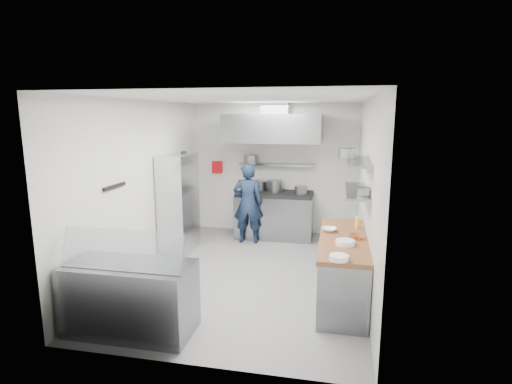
% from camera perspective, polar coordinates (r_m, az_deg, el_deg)
% --- Properties ---
extents(floor, '(5.00, 5.00, 0.00)m').
position_cam_1_polar(floor, '(6.68, -1.04, -11.56)').
color(floor, slate).
rests_on(floor, ground).
extents(ceiling, '(5.00, 5.00, 0.00)m').
position_cam_1_polar(ceiling, '(6.18, -1.13, 13.19)').
color(ceiling, silver).
rests_on(ceiling, wall_back).
extents(wall_back, '(3.60, 2.80, 0.02)m').
position_cam_1_polar(wall_back, '(8.71, 2.48, 3.31)').
color(wall_back, white).
rests_on(wall_back, floor).
extents(wall_front, '(3.60, 2.80, 0.02)m').
position_cam_1_polar(wall_front, '(3.95, -8.99, -6.29)').
color(wall_front, white).
rests_on(wall_front, floor).
extents(wall_left, '(2.80, 5.00, 0.02)m').
position_cam_1_polar(wall_left, '(6.89, -15.86, 0.86)').
color(wall_left, white).
rests_on(wall_left, floor).
extents(wall_right, '(2.80, 5.00, 0.02)m').
position_cam_1_polar(wall_right, '(6.16, 15.51, -0.31)').
color(wall_right, white).
rests_on(wall_right, floor).
extents(gas_range, '(1.60, 0.80, 0.90)m').
position_cam_1_polar(gas_range, '(8.49, 2.67, -3.43)').
color(gas_range, gray).
rests_on(gas_range, floor).
extents(cooktop, '(1.57, 0.78, 0.06)m').
position_cam_1_polar(cooktop, '(8.38, 2.70, -0.25)').
color(cooktop, black).
rests_on(cooktop, gas_range).
extents(stock_pot_left, '(0.30, 0.30, 0.20)m').
position_cam_1_polar(stock_pot_left, '(8.61, 0.55, 0.94)').
color(stock_pot_left, slate).
rests_on(stock_pot_left, cooktop).
extents(stock_pot_mid, '(0.32, 0.32, 0.24)m').
position_cam_1_polar(stock_pot_mid, '(8.44, 2.70, 0.87)').
color(stock_pot_mid, slate).
rests_on(stock_pot_mid, cooktop).
extents(stock_pot_right, '(0.26, 0.26, 0.16)m').
position_cam_1_polar(stock_pot_right, '(8.23, 6.41, 0.25)').
color(stock_pot_right, slate).
rests_on(stock_pot_right, cooktop).
extents(over_range_shelf, '(1.60, 0.30, 0.04)m').
position_cam_1_polar(over_range_shelf, '(8.52, 2.98, 3.95)').
color(over_range_shelf, gray).
rests_on(over_range_shelf, wall_back).
extents(shelf_pot_a, '(0.29, 0.29, 0.18)m').
position_cam_1_polar(shelf_pot_a, '(8.50, -0.77, 4.69)').
color(shelf_pot_a, slate).
rests_on(shelf_pot_a, over_range_shelf).
extents(extractor_hood, '(1.90, 1.15, 0.55)m').
position_cam_1_polar(extractor_hood, '(8.05, 2.60, 9.11)').
color(extractor_hood, gray).
rests_on(extractor_hood, wall_back).
extents(hood_duct, '(0.55, 0.55, 0.24)m').
position_cam_1_polar(hood_duct, '(8.27, 2.86, 11.79)').
color(hood_duct, slate).
rests_on(hood_duct, extractor_hood).
extents(red_firebox, '(0.22, 0.10, 0.26)m').
position_cam_1_polar(red_firebox, '(8.93, -5.55, 3.59)').
color(red_firebox, red).
rests_on(red_firebox, wall_back).
extents(chef, '(0.63, 0.44, 1.62)m').
position_cam_1_polar(chef, '(8.02, -1.17, -1.63)').
color(chef, '#132039').
rests_on(chef, floor).
extents(wire_rack, '(0.50, 0.90, 1.85)m').
position_cam_1_polar(wire_rack, '(7.63, -10.98, -1.62)').
color(wire_rack, silver).
rests_on(wire_rack, floor).
extents(rack_bin_a, '(0.17, 0.22, 0.20)m').
position_cam_1_polar(rack_bin_a, '(7.88, -10.25, -2.12)').
color(rack_bin_a, white).
rests_on(rack_bin_a, wire_rack).
extents(rack_bin_b, '(0.13, 0.17, 0.15)m').
position_cam_1_polar(rack_bin_b, '(8.01, -9.71, 1.77)').
color(rack_bin_b, yellow).
rests_on(rack_bin_b, wire_rack).
extents(rack_jar, '(0.12, 0.12, 0.18)m').
position_cam_1_polar(rack_jar, '(7.67, -10.24, 5.11)').
color(rack_jar, black).
rests_on(rack_jar, wire_rack).
extents(knife_strip, '(0.04, 0.55, 0.05)m').
position_cam_1_polar(knife_strip, '(6.08, -19.56, 0.76)').
color(knife_strip, black).
rests_on(knife_strip, wall_left).
extents(prep_counter_base, '(0.62, 2.00, 0.84)m').
position_cam_1_polar(prep_counter_base, '(5.84, 12.22, -10.81)').
color(prep_counter_base, gray).
rests_on(prep_counter_base, floor).
extents(prep_counter_top, '(0.65, 2.04, 0.06)m').
position_cam_1_polar(prep_counter_top, '(5.69, 12.40, -6.60)').
color(prep_counter_top, brown).
rests_on(prep_counter_top, prep_counter_base).
extents(plate_stack_a, '(0.22, 0.22, 0.06)m').
position_cam_1_polar(plate_stack_a, '(4.79, 11.78, -9.17)').
color(plate_stack_a, white).
rests_on(plate_stack_a, prep_counter_top).
extents(plate_stack_b, '(0.25, 0.25, 0.06)m').
position_cam_1_polar(plate_stack_b, '(5.35, 12.62, -7.05)').
color(plate_stack_b, white).
rests_on(plate_stack_b, prep_counter_top).
extents(copper_pan, '(0.18, 0.18, 0.06)m').
position_cam_1_polar(copper_pan, '(5.65, 14.13, -6.17)').
color(copper_pan, '#D4683B').
rests_on(copper_pan, prep_counter_top).
extents(squeeze_bottle, '(0.05, 0.05, 0.18)m').
position_cam_1_polar(squeeze_bottle, '(6.14, 14.21, -4.20)').
color(squeeze_bottle, yellow).
rests_on(squeeze_bottle, prep_counter_top).
extents(mixing_bowl, '(0.24, 0.24, 0.05)m').
position_cam_1_polar(mixing_bowl, '(5.90, 10.38, -5.29)').
color(mixing_bowl, white).
rests_on(mixing_bowl, prep_counter_top).
extents(wall_shelf_lower, '(0.30, 1.30, 0.04)m').
position_cam_1_polar(wall_shelf_lower, '(5.83, 14.19, 0.15)').
color(wall_shelf_lower, gray).
rests_on(wall_shelf_lower, wall_right).
extents(wall_shelf_upper, '(0.30, 1.30, 0.04)m').
position_cam_1_polar(wall_shelf_upper, '(5.77, 14.38, 4.25)').
color(wall_shelf_upper, gray).
rests_on(wall_shelf_upper, wall_right).
extents(shelf_pot_c, '(0.20, 0.20, 0.10)m').
position_cam_1_polar(shelf_pot_c, '(5.45, 15.29, 0.10)').
color(shelf_pot_c, slate).
rests_on(shelf_pot_c, wall_shelf_lower).
extents(shelf_pot_d, '(0.28, 0.28, 0.14)m').
position_cam_1_polar(shelf_pot_d, '(6.04, 12.99, 5.46)').
color(shelf_pot_d, slate).
rests_on(shelf_pot_d, wall_shelf_upper).
extents(display_case, '(1.50, 0.70, 0.85)m').
position_cam_1_polar(display_case, '(5.12, -17.51, -14.22)').
color(display_case, gray).
rests_on(display_case, floor).
extents(display_glass, '(1.47, 0.19, 0.42)m').
position_cam_1_polar(display_glass, '(4.79, -18.65, -7.77)').
color(display_glass, silver).
rests_on(display_glass, display_case).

